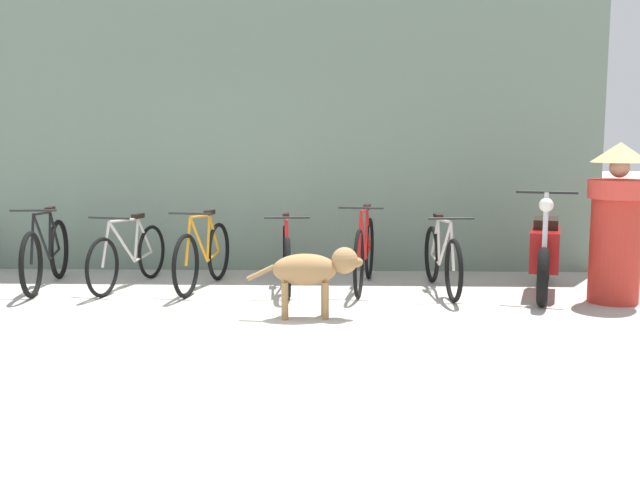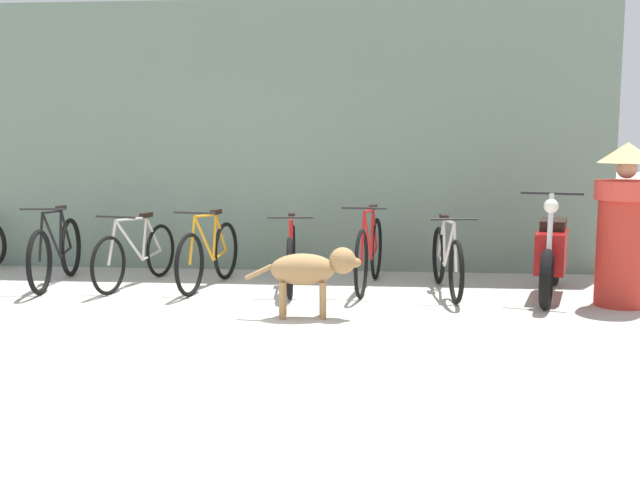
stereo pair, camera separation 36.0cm
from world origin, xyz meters
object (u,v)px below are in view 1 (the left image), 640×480
at_px(motorcycle, 545,253).
at_px(bicycle_1, 129,256).
at_px(bicycle_3, 286,258).
at_px(bicycle_0, 46,254).
at_px(bicycle_2, 203,256).
at_px(bicycle_5, 442,260).
at_px(stray_dog, 314,270).
at_px(bicycle_4, 364,253).
at_px(person_in_robes, 617,220).

bearing_deg(motorcycle, bicycle_1, -76.91).
height_order(bicycle_3, motorcycle, motorcycle).
xyz_separation_m(bicycle_0, bicycle_1, (0.88, 0.05, -0.02)).
bearing_deg(bicycle_3, bicycle_1, -95.72).
distance_m(bicycle_1, bicycle_2, 0.81).
relative_size(bicycle_2, bicycle_3, 0.96).
xyz_separation_m(bicycle_5, motorcycle, (1.03, -0.09, 0.09)).
bearing_deg(stray_dog, bicycle_3, 100.04).
relative_size(bicycle_1, bicycle_5, 0.99).
xyz_separation_m(bicycle_2, bicycle_5, (2.52, -0.09, -0.01)).
height_order(bicycle_4, person_in_robes, person_in_robes).
distance_m(bicycle_3, person_in_robes, 3.33).
xyz_separation_m(bicycle_2, motorcycle, (3.55, -0.18, 0.08)).
height_order(bicycle_4, stray_dog, bicycle_4).
distance_m(bicycle_1, bicycle_4, 2.53).
bearing_deg(bicycle_0, bicycle_5, 82.76).
bearing_deg(bicycle_5, bicycle_1, -97.53).
height_order(bicycle_2, bicycle_4, bicycle_4).
distance_m(motorcycle, person_in_robes, 0.78).
bearing_deg(bicycle_1, person_in_robes, 96.11).
bearing_deg(bicycle_4, person_in_robes, 82.98).
bearing_deg(bicycle_2, stray_dog, 54.44).
height_order(bicycle_3, stray_dog, bicycle_3).
bearing_deg(bicycle_4, stray_dog, -12.17).
xyz_separation_m(bicycle_0, bicycle_4, (3.40, 0.10, 0.02)).
bearing_deg(bicycle_3, bicycle_2, -93.08).
xyz_separation_m(bicycle_1, stray_dog, (2.04, -1.31, 0.10)).
relative_size(bicycle_0, motorcycle, 0.97).
distance_m(bicycle_1, person_in_robes, 5.00).
xyz_separation_m(stray_dog, person_in_robes, (2.90, 0.72, 0.38)).
xyz_separation_m(bicycle_1, bicycle_2, (0.81, -0.04, 0.02)).
bearing_deg(stray_dog, motorcycle, 20.39).
bearing_deg(motorcycle, bicycle_2, -76.86).
relative_size(bicycle_5, motorcycle, 0.93).
distance_m(stray_dog, person_in_robes, 3.01).
bearing_deg(bicycle_2, motorcycle, 97.46).
bearing_deg(bicycle_2, person_in_robes, 92.82).
relative_size(bicycle_5, person_in_robes, 1.06).
bearing_deg(bicycle_4, motorcycle, 89.39).
relative_size(bicycle_1, bicycle_2, 1.02).
xyz_separation_m(bicycle_2, stray_dog, (1.23, -1.26, 0.08)).
relative_size(bicycle_2, motorcycle, 0.90).
relative_size(bicycle_0, person_in_robes, 1.10).
distance_m(bicycle_0, bicycle_4, 3.41).
height_order(bicycle_0, bicycle_3, bicycle_0).
xyz_separation_m(bicycle_2, bicycle_3, (0.88, 0.04, -0.02)).
bearing_deg(stray_dog, bicycle_5, 37.68).
height_order(bicycle_3, bicycle_5, bicycle_5).
height_order(bicycle_0, bicycle_1, bicycle_0).
distance_m(bicycle_4, stray_dog, 1.44).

